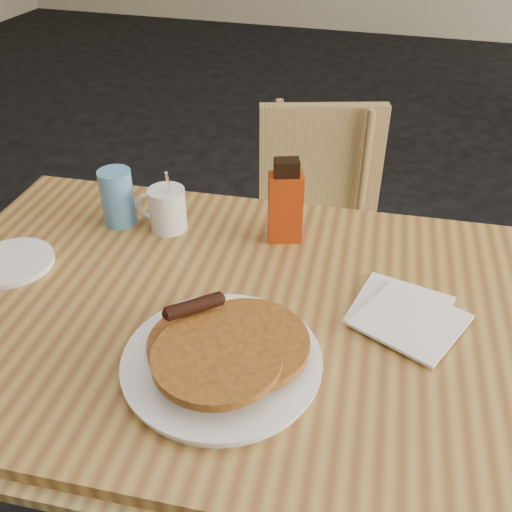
{
  "coord_description": "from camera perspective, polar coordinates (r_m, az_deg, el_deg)",
  "views": [
    {
      "loc": [
        0.23,
        -0.74,
        1.41
      ],
      "look_at": [
        -0.01,
        0.03,
        0.84
      ],
      "focal_mm": 40.0,
      "sensor_mm": 36.0,
      "label": 1
    }
  ],
  "objects": [
    {
      "name": "side_saucer",
      "position": [
        1.22,
        -23.16,
        -0.58
      ],
      "size": [
        0.21,
        0.21,
        0.01
      ],
      "primitive_type": "cylinder",
      "rotation": [
        0.0,
        0.0,
        -0.37
      ],
      "color": "white",
      "rests_on": "main_table"
    },
    {
      "name": "main_table",
      "position": [
        1.06,
        -2.93,
        -6.67
      ],
      "size": [
        1.25,
        0.9,
        0.75
      ],
      "rotation": [
        0.0,
        0.0,
        0.07
      ],
      "color": "olive",
      "rests_on": "floor"
    },
    {
      "name": "napkin_stack",
      "position": [
        1.03,
        14.74,
        -5.72
      ],
      "size": [
        0.22,
        0.23,
        0.01
      ],
      "rotation": [
        0.0,
        0.0,
        -0.21
      ],
      "color": "white",
      "rests_on": "main_table"
    },
    {
      "name": "blue_tumbler",
      "position": [
        1.26,
        -13.67,
        5.72
      ],
      "size": [
        0.08,
        0.08,
        0.12
      ],
      "primitive_type": "cylinder",
      "rotation": [
        0.0,
        0.0,
        0.14
      ],
      "color": "#538EC4",
      "rests_on": "main_table"
    },
    {
      "name": "syrup_bottle",
      "position": [
        1.16,
        2.96,
        5.24
      ],
      "size": [
        0.08,
        0.06,
        0.18
      ],
      "rotation": [
        0.0,
        0.0,
        0.34
      ],
      "color": "maroon",
      "rests_on": "main_table"
    },
    {
      "name": "coffee_mug",
      "position": [
        1.22,
        -8.94,
        4.74
      ],
      "size": [
        0.11,
        0.08,
        0.15
      ],
      "rotation": [
        0.0,
        0.0,
        -0.33
      ],
      "color": "white",
      "rests_on": "main_table"
    },
    {
      "name": "pancake_plate",
      "position": [
        0.9,
        -3.36,
        -9.85
      ],
      "size": [
        0.32,
        0.32,
        0.09
      ],
      "rotation": [
        0.0,
        0.0,
        0.29
      ],
      "color": "white",
      "rests_on": "main_table"
    },
    {
      "name": "chair_main_far",
      "position": [
        1.76,
        5.61,
        3.55
      ],
      "size": [
        0.47,
        0.48,
        0.83
      ],
      "rotation": [
        0.0,
        0.0,
        0.31
      ],
      "color": "tan",
      "rests_on": "floor"
    }
  ]
}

